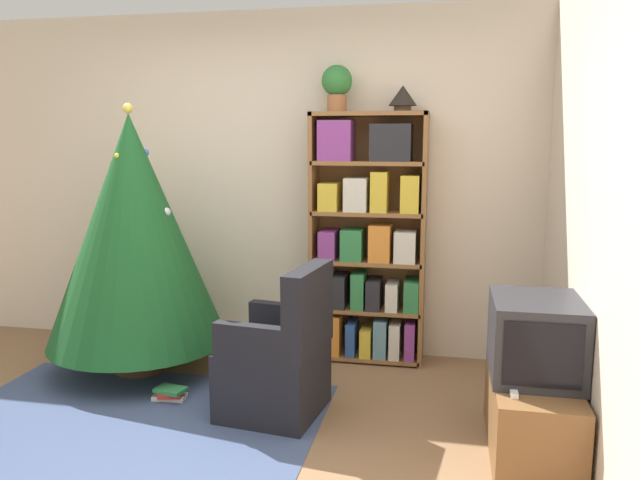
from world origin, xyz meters
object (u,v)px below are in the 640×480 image
at_px(bookshelf, 368,242).
at_px(christmas_tree, 134,231).
at_px(armchair, 279,363).
at_px(television, 535,337).
at_px(potted_plant, 337,85).
at_px(table_lamp, 403,97).

bearing_deg(bookshelf, christmas_tree, -160.62).
height_order(christmas_tree, armchair, christmas_tree).
xyz_separation_m(television, christmas_tree, (-2.60, 0.68, 0.38)).
relative_size(bookshelf, potted_plant, 5.59).
bearing_deg(table_lamp, bookshelf, -177.82).
xyz_separation_m(bookshelf, television, (1.03, -1.23, -0.26)).
relative_size(christmas_tree, table_lamp, 9.44).
distance_m(armchair, table_lamp, 2.03).
relative_size(bookshelf, christmas_tree, 0.97).
relative_size(christmas_tree, armchair, 2.05).
relative_size(christmas_tree, potted_plant, 5.74).
bearing_deg(christmas_tree, table_lamp, 17.27).
relative_size(bookshelf, armchair, 2.00).
relative_size(armchair, table_lamp, 4.60).
xyz_separation_m(christmas_tree, armchair, (1.17, -0.49, -0.69)).
bearing_deg(armchair, television, 89.90).
height_order(christmas_tree, potted_plant, potted_plant).
height_order(christmas_tree, table_lamp, table_lamp).
xyz_separation_m(armchair, potted_plant, (0.16, 1.05, 1.71)).
bearing_deg(television, potted_plant, 135.69).
bearing_deg(table_lamp, television, -57.17).
xyz_separation_m(television, potted_plant, (-1.27, 1.24, 1.39)).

